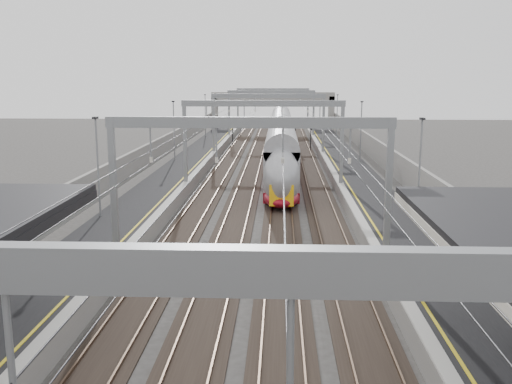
{
  "coord_description": "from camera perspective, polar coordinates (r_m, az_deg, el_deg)",
  "views": [
    {
      "loc": [
        1.37,
        -3.53,
        9.28
      ],
      "look_at": [
        0.0,
        28.84,
        2.82
      ],
      "focal_mm": 40.0,
      "sensor_mm": 36.0,
      "label": 1
    }
  ],
  "objects": [
    {
      "name": "tracks",
      "position": [
        49.42,
        0.8,
        0.51
      ],
      "size": [
        11.4,
        140.0,
        0.2
      ],
      "color": "black",
      "rests_on": "ground"
    },
    {
      "name": "overhead_line",
      "position": [
        55.25,
        1.01,
        8.02
      ],
      "size": [
        13.0,
        140.0,
        6.6
      ],
      "color": "gray",
      "rests_on": "platform_left"
    },
    {
      "name": "wall_right",
      "position": [
        50.11,
        13.72,
        2.14
      ],
      "size": [
        0.3,
        120.0,
        3.2
      ],
      "primitive_type": "cube",
      "color": "gray",
      "rests_on": "ground"
    },
    {
      "name": "train",
      "position": [
        62.13,
        2.54,
        4.63
      ],
      "size": [
        2.71,
        49.37,
        4.28
      ],
      "color": "maroon",
      "rests_on": "ground"
    },
    {
      "name": "wall_left",
      "position": [
        50.72,
        -11.96,
        2.32
      ],
      "size": [
        0.3,
        120.0,
        3.2
      ],
      "primitive_type": "cube",
      "color": "gray",
      "rests_on": "ground"
    },
    {
      "name": "signal_green",
      "position": [
        79.18,
        -2.35,
        6.29
      ],
      "size": [
        0.32,
        0.32,
        3.48
      ],
      "color": "black",
      "rests_on": "ground"
    },
    {
      "name": "overbridge",
      "position": [
        103.62,
        1.69,
        9.07
      ],
      "size": [
        22.0,
        2.2,
        6.9
      ],
      "color": "gray",
      "rests_on": "ground"
    },
    {
      "name": "platform_left",
      "position": [
        50.2,
        -8.37,
        1.08
      ],
      "size": [
        4.0,
        120.0,
        1.0
      ],
      "primitive_type": "cube",
      "color": "black",
      "rests_on": "ground"
    },
    {
      "name": "platform_right",
      "position": [
        49.76,
        10.05,
        0.94
      ],
      "size": [
        4.0,
        120.0,
        1.0
      ],
      "primitive_type": "cube",
      "color": "black",
      "rests_on": "ground"
    },
    {
      "name": "signal_red_near",
      "position": [
        73.47,
        3.87,
        5.89
      ],
      "size": [
        0.32,
        0.32,
        3.48
      ],
      "color": "black",
      "rests_on": "ground"
    },
    {
      "name": "signal_red_far",
      "position": [
        75.46,
        5.51,
        6.0
      ],
      "size": [
        0.32,
        0.32,
        3.48
      ],
      "color": "black",
      "rests_on": "ground"
    }
  ]
}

